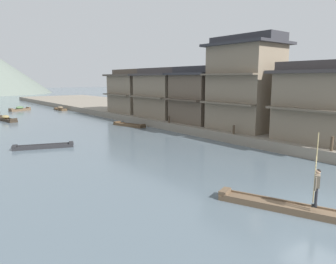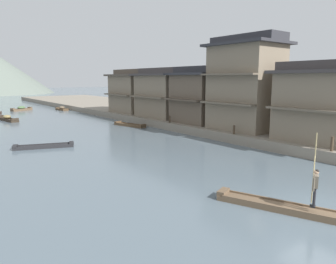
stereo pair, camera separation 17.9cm
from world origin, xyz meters
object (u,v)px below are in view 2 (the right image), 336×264
object	(u,v)px
boat_foreground_poled	(280,207)
boat_moored_nearest	(130,125)
boat_moored_third	(7,119)
house_waterfront_second	(245,84)
boat_midriver_upstream	(44,146)
house_waterfront_nearest	(326,103)
boat_midriver_drifting	(21,109)
mooring_post_dock_far	(170,119)
boat_moored_second	(62,109)
mooring_post_dock_mid	(234,130)
mooring_post_dock_near	(332,144)
house_waterfront_narrow	(165,93)
boatman_person	(315,183)
house_waterfront_far	(137,91)
house_waterfront_tall	(201,95)

from	to	relation	value
boat_foreground_poled	boat_moored_nearest	distance (m)	26.03
boat_moored_third	house_waterfront_second	xyz separation A→B (m)	(15.35, -27.71, 4.86)
boat_midriver_upstream	house_waterfront_nearest	world-z (taller)	house_waterfront_nearest
boat_midriver_drifting	house_waterfront_second	bearing A→B (deg)	-75.75
mooring_post_dock_far	boat_moored_second	bearing A→B (deg)	93.06
boat_foreground_poled	house_waterfront_nearest	bearing A→B (deg)	18.86
mooring_post_dock_mid	mooring_post_dock_far	xyz separation A→B (m)	(0.00, 9.13, 0.00)
mooring_post_dock_near	house_waterfront_narrow	bearing A→B (deg)	82.25
boat_moored_nearest	mooring_post_dock_mid	size ratio (longest dim) A/B	6.11
house_waterfront_nearest	house_waterfront_second	size ratio (longest dim) A/B	0.84
boat_moored_second	boat_midriver_drifting	size ratio (longest dim) A/B	0.99
boat_moored_second	boat_moored_nearest	bearing A→B (deg)	-91.05
boatman_person	boat_midriver_drifting	bearing A→B (deg)	88.47
boat_midriver_drifting	house_waterfront_nearest	xyz separation A→B (m)	(10.54, -48.59, 3.50)
house_waterfront_far	mooring_post_dock_mid	distance (m)	21.84
boat_foreground_poled	mooring_post_dock_near	world-z (taller)	mooring_post_dock_near
house_waterfront_narrow	house_waterfront_far	size ratio (longest dim) A/B	1.05
boat_moored_second	boat_midriver_upstream	bearing A→B (deg)	-111.92
house_waterfront_far	boat_moored_third	bearing A→B (deg)	155.03
boat_midriver_drifting	boat_midriver_upstream	bearing A→B (deg)	-100.38
boat_moored_nearest	mooring_post_dock_far	distance (m)	5.61
house_waterfront_far	mooring_post_dock_near	bearing A→B (deg)	-96.77
boat_midriver_upstream	house_waterfront_second	world-z (taller)	house_waterfront_second
boat_moored_second	boat_midriver_upstream	size ratio (longest dim) A/B	0.79
boat_moored_third	house_waterfront_second	distance (m)	32.05
boat_moored_nearest	house_waterfront_tall	bearing A→B (deg)	-53.74
boat_foreground_poled	boat_moored_second	bearing A→B (deg)	80.86
house_waterfront_far	mooring_post_dock_near	world-z (taller)	house_waterfront_far
house_waterfront_nearest	boat_midriver_upstream	bearing A→B (deg)	138.56
boat_moored_nearest	house_waterfront_nearest	world-z (taller)	house_waterfront_nearest
house_waterfront_tall	mooring_post_dock_near	xyz separation A→B (m)	(-3.02, -15.78, -2.52)
boatman_person	boat_midriver_upstream	distance (m)	20.82
boat_midriver_drifting	mooring_post_dock_far	xyz separation A→B (m)	(7.62, -33.04, 0.88)
house_waterfront_second	house_waterfront_far	distance (m)	20.28
boat_moored_third	mooring_post_dock_far	xyz separation A→B (m)	(12.55, -19.75, 0.94)
house_waterfront_narrow	mooring_post_dock_near	distance (m)	22.75
mooring_post_dock_mid	boat_moored_third	bearing A→B (deg)	113.49
boat_foreground_poled	house_waterfront_tall	world-z (taller)	house_waterfront_tall
boat_foreground_poled	mooring_post_dock_mid	distance (m)	14.35
boat_midriver_upstream	mooring_post_dock_near	bearing A→B (deg)	-50.55
house_waterfront_narrow	house_waterfront_far	bearing A→B (deg)	86.21
house_waterfront_second	house_waterfront_far	bearing A→B (deg)	87.89
house_waterfront_tall	house_waterfront_narrow	xyz separation A→B (m)	(0.03, 6.63, -0.01)
boat_foreground_poled	mooring_post_dock_far	bearing A→B (deg)	64.29
boat_foreground_poled	house_waterfront_far	size ratio (longest dim) A/B	0.74
house_waterfront_second	house_waterfront_tall	size ratio (longest dim) A/B	1.41
house_waterfront_second	boatman_person	bearing A→B (deg)	-132.26
boat_midriver_drifting	boat_foreground_poled	bearing A→B (deg)	-92.08
boat_midriver_upstream	house_waterfront_nearest	distance (m)	22.63
house_waterfront_narrow	house_waterfront_far	distance (m)	7.42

